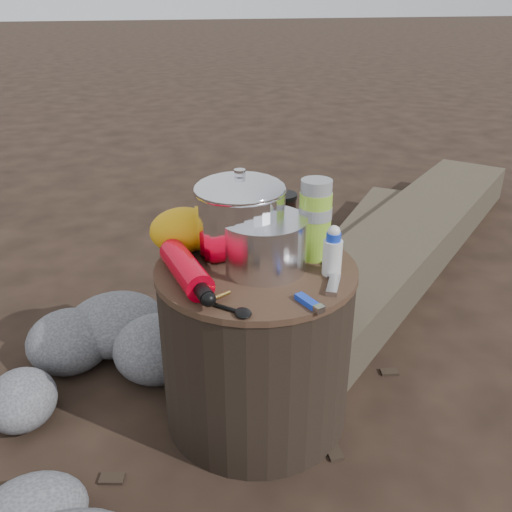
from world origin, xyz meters
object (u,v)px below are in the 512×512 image
object	(u,v)px
camping_pot	(240,218)
fuel_bottle	(186,269)
travel_mug	(282,215)
stump	(256,344)
log_main	(411,236)
thermos	(315,220)

from	to	relation	value
camping_pot	fuel_bottle	world-z (taller)	camping_pot
fuel_bottle	travel_mug	world-z (taller)	travel_mug
stump	log_main	distance (m)	1.24
log_main	thermos	size ratio (longest dim) A/B	10.42
stump	fuel_bottle	bearing A→B (deg)	-171.11
fuel_bottle	thermos	distance (m)	0.34
thermos	log_main	bearing A→B (deg)	42.94
stump	camping_pot	distance (m)	0.34
stump	thermos	world-z (taller)	thermos
stump	log_main	world-z (taller)	stump
log_main	fuel_bottle	distance (m)	1.44
camping_pot	fuel_bottle	size ratio (longest dim) A/B	0.80
fuel_bottle	thermos	xyz separation A→B (m)	(0.33, 0.04, 0.07)
thermos	travel_mug	xyz separation A→B (m)	(-0.03, 0.16, -0.04)
fuel_bottle	travel_mug	xyz separation A→B (m)	(0.30, 0.19, 0.03)
stump	fuel_bottle	world-z (taller)	fuel_bottle
stump	log_main	xyz separation A→B (m)	(0.96, 0.76, -0.14)
stump	travel_mug	distance (m)	0.35
camping_pot	thermos	distance (m)	0.18
thermos	travel_mug	size ratio (longest dim) A/B	1.71
camping_pot	fuel_bottle	xyz separation A→B (m)	(-0.15, -0.08, -0.08)
stump	fuel_bottle	xyz separation A→B (m)	(-0.18, -0.03, 0.26)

